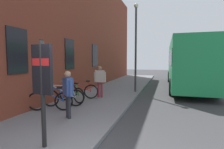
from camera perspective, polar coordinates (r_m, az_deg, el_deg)
name	(u,v)px	position (r m, az deg, el deg)	size (l,w,h in m)	color
ground	(155,102)	(9.26, 13.57, -8.44)	(60.00, 60.00, 0.00)	#38383A
sidewalk_pavement	(114,91)	(11.66, 0.54, -5.31)	(24.00, 3.50, 0.12)	slate
station_facade	(90,28)	(13.33, -6.94, 14.68)	(22.00, 0.65, 8.82)	brown
bicycle_leaning_wall	(50,101)	(7.35, -19.21, -7.93)	(0.69, 1.70, 0.97)	black
bicycle_nearest_sign	(63,97)	(7.83, -15.31, -7.07)	(0.71, 1.69, 0.97)	black
bicycle_under_window	(71,94)	(8.58, -12.99, -6.00)	(0.70, 1.70, 0.97)	black
bicycle_beside_lamp	(81,91)	(9.17, -9.97, -5.26)	(0.71, 1.69, 0.97)	black
transit_info_sign	(42,76)	(4.19, -21.45, -0.60)	(0.17, 0.56, 2.40)	black
city_bus	(187,62)	(14.36, 23.06, 3.65)	(10.51, 2.68, 3.35)	#1E8C4C
pedestrian_crossing_street	(100,78)	(9.30, -3.90, -1.24)	(0.35, 0.61, 1.64)	maroon
pedestrian_by_facade	(68,89)	(6.14, -13.94, -4.69)	(0.47, 0.50, 1.60)	#26262D
street_lamp	(136,40)	(11.06, 7.65, 10.85)	(0.28, 0.28, 5.35)	#333338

